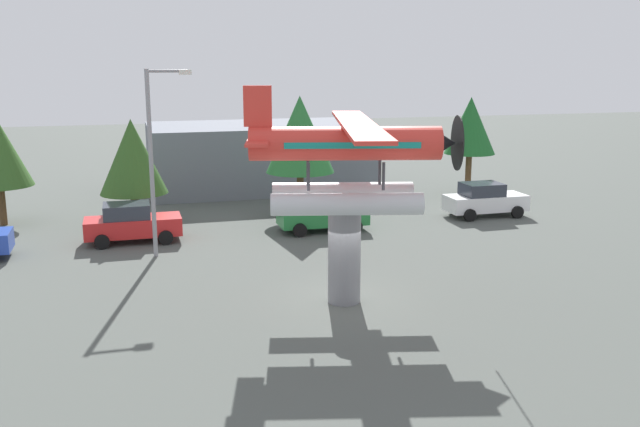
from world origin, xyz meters
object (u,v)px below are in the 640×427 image
Objects in this scene: floatplane_monument at (349,158)px; streetlight_primary at (156,149)px; display_pedestal at (344,256)px; tree_center_back at (300,135)px; car_distant_white at (485,200)px; car_mid_red at (132,223)px; tree_east at (132,157)px; tree_far_east at (470,126)px; car_far_green at (322,213)px; storefront_building at (259,156)px.

streetlight_primary reaches higher than floatplane_monument.
tree_center_back reaches higher than display_pedestal.
display_pedestal is 0.77× the size of car_distant_white.
car_mid_red is at bearing 137.67° from floatplane_monument.
tree_center_back is (-9.28, 2.40, 3.40)m from car_distant_white.
tree_east is 19.47m from tree_far_east.
car_far_green is at bearing 17.32° from streetlight_primary.
display_pedestal is 20.56m from tree_far_east.
car_mid_red is 17.78m from car_distant_white.
display_pedestal is at bearing -56.37° from car_mid_red.
floatplane_monument is (0.13, -0.03, 3.28)m from display_pedestal.
tree_east is at bearing 177.15° from tree_center_back.
car_far_green is at bearing -85.72° from tree_center_back.
tree_east is (-6.62, 13.45, -1.49)m from floatplane_monument.
storefront_building is at bearing 151.90° from tree_far_east.
display_pedestal is 0.24× the size of storefront_building.
car_distant_white is at bearing -14.50° from tree_center_back.
floatplane_monument is at bearing -128.55° from tree_far_east.
tree_far_east reaches higher than display_pedestal.
tree_far_east is at bearing 24.54° from streetlight_primary.
display_pedestal is 0.77× the size of car_far_green.
tree_far_east is at bearing 65.07° from floatplane_monument.
display_pedestal is at bearing 180.00° from floatplane_monument.
display_pedestal is 9.78m from streetlight_primary.
streetlight_primary is at bearing -81.91° from tree_east.
storefront_building is at bearing 130.43° from car_distant_white.
tree_far_east reaches higher than car_mid_red.
tree_far_east is at bearing 14.58° from tree_center_back.
car_mid_red is 8.74m from car_far_green.
car_distant_white is 0.72× the size of tree_far_east.
tree_east is at bearing 98.09° from streetlight_primary.
display_pedestal reaches higher than car_far_green.
display_pedestal is 15.02m from tree_east.
storefront_building is (-9.71, 11.39, 1.13)m from car_distant_white.
tree_center_back is (0.43, -8.99, 2.27)m from storefront_building.
car_distant_white is 0.55× the size of streetlight_primary.
tree_far_east is at bearing 51.12° from display_pedestal.
tree_east is at bearing -132.39° from storefront_building.
streetlight_primary reaches higher than tree_east.
car_distant_white is at bearing 43.85° from display_pedestal.
car_far_green is 0.55× the size of streetlight_primary.
display_pedestal is at bearing -136.15° from car_distant_white.
floatplane_monument is 13.16m from tree_center_back.
floatplane_monument reaches higher than car_mid_red.
car_mid_red is at bearing 112.19° from streetlight_primary.
car_distant_white is 0.31× the size of storefront_building.
tree_east is at bearing 85.83° from car_mid_red.
tree_far_east is (18.45, 8.42, -0.29)m from streetlight_primary.
floatplane_monument is at bearing -93.15° from storefront_building.
floatplane_monument is 15.07m from tree_east.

